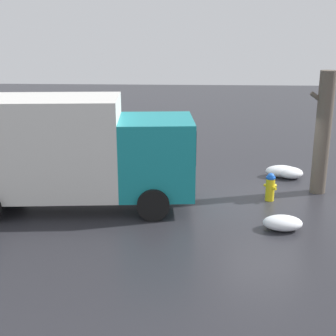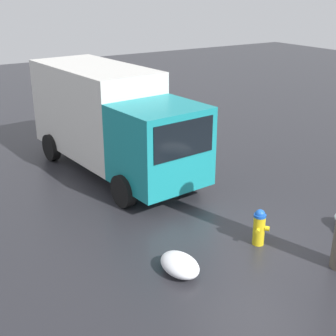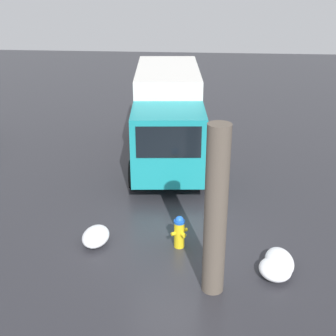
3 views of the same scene
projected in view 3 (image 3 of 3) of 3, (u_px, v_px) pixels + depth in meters
ground_plane at (179, 246)px, 12.09m from camera, size 60.00×60.00×0.00m
fire_hydrant at (179, 231)px, 11.91m from camera, size 0.40×0.43×0.88m
tree_trunk at (216, 212)px, 9.73m from camera, size 0.75×0.49×3.88m
delivery_truck at (168, 114)px, 16.97m from camera, size 7.11×3.03×3.25m
snow_pile_by_hydrant at (279, 262)px, 11.10m from camera, size 1.13×0.68×0.41m
snow_pile_curbside at (275, 269)px, 10.85m from camera, size 0.89×0.76×0.38m
snow_pile_by_tree at (96, 236)px, 12.18m from camera, size 1.03×0.69×0.38m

